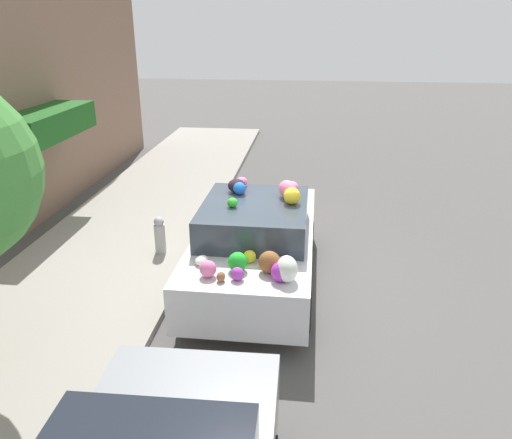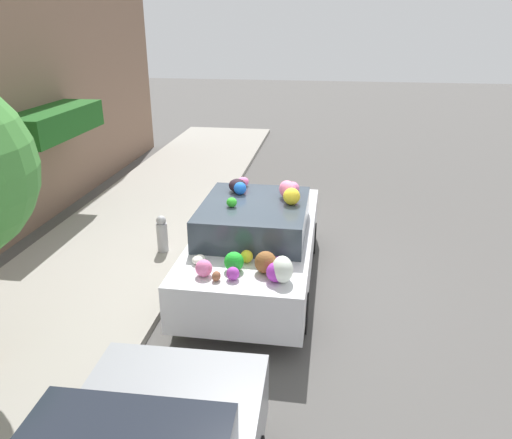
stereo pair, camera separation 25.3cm
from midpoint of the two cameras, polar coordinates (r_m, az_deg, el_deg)
The scene contains 4 objects.
ground_plane at distance 8.53m, azimuth -0.10°, elevation -7.07°, with size 60.00×60.00×0.00m, color #565451.
sidewalk_curb at distance 9.25m, azimuth -16.95°, elevation -5.25°, with size 24.00×3.20×0.12m.
fire_hydrant at distance 9.32m, azimuth -9.92°, elevation -1.62°, with size 0.20×0.20×0.70m.
art_car at distance 8.12m, azimuth 0.88°, elevation -2.53°, with size 4.23×1.89×1.77m.
Camera 2 is at (-7.36, -1.24, 4.13)m, focal length 35.00 mm.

